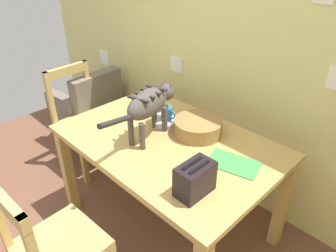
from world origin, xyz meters
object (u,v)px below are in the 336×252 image
object	(u,v)px
book_stack	(147,109)
wicker_armchair	(88,115)
cat	(150,104)
toaster	(195,179)
wicker_basket	(198,127)
dining_table	(168,150)
wooden_chair_far	(83,121)
saucer_bowl	(167,121)
wooden_chair_near	(53,247)
coffee_mug	(167,113)
magazine	(233,163)

from	to	relation	value
book_stack	wicker_armchair	world-z (taller)	book_stack
cat	toaster	world-z (taller)	cat
wicker_basket	dining_table	bearing A→B (deg)	-114.75
wooden_chair_far	wicker_armchair	bearing A→B (deg)	-127.65
wicker_armchair	saucer_bowl	bearing A→B (deg)	-100.83
wicker_basket	wooden_chair_near	world-z (taller)	wooden_chair_near
coffee_mug	wicker_armchair	size ratio (longest dim) A/B	0.16
saucer_bowl	coffee_mug	distance (m)	0.06
magazine	wicker_basket	distance (m)	0.37
dining_table	wooden_chair_far	size ratio (longest dim) A/B	1.50
coffee_mug	magazine	xyz separation A→B (m)	(0.60, -0.06, -0.08)
wooden_chair_near	toaster	bearing A→B (deg)	49.56
cat	coffee_mug	xyz separation A→B (m)	(-0.04, 0.19, -0.15)
book_stack	toaster	distance (m)	0.93
dining_table	wooden_chair_near	size ratio (longest dim) A/B	1.50
wooden_chair_near	wicker_basket	bearing A→B (deg)	81.54
cat	coffee_mug	distance (m)	0.25
magazine	toaster	distance (m)	0.35
cat	wooden_chair_near	distance (m)	0.96
saucer_bowl	toaster	xyz separation A→B (m)	(0.60, -0.39, 0.07)
dining_table	saucer_bowl	distance (m)	0.24
wicker_basket	wicker_armchair	distance (m)	1.63
dining_table	magazine	world-z (taller)	magazine
wicker_basket	wooden_chair_near	xyz separation A→B (m)	(-0.10, -1.03, -0.35)
book_stack	coffee_mug	bearing A→B (deg)	-5.26
magazine	wooden_chair_far	distance (m)	1.56
wicker_armchair	book_stack	bearing A→B (deg)	-100.77
cat	wooden_chair_near	size ratio (longest dim) A/B	0.73
wooden_chair_far	toaster	bearing A→B (deg)	77.65
book_stack	wicker_basket	xyz separation A→B (m)	(0.47, 0.02, 0.04)
cat	wicker_basket	world-z (taller)	cat
wooden_chair_near	wooden_chair_far	xyz separation A→B (m)	(-1.07, 0.85, 0.00)
dining_table	book_stack	xyz separation A→B (m)	(-0.39, 0.16, 0.10)
magazine	toaster	xyz separation A→B (m)	(-0.00, -0.34, 0.08)
wicker_basket	wooden_chair_far	xyz separation A→B (m)	(-1.17, -0.19, -0.35)
cat	wooden_chair_near	xyz separation A→B (m)	(0.10, -0.80, -0.53)
wicker_basket	cat	bearing A→B (deg)	-129.80
book_stack	magazine	bearing A→B (deg)	-5.45
coffee_mug	wicker_armchair	xyz separation A→B (m)	(-1.30, 0.12, -0.56)
coffee_mug	book_stack	world-z (taller)	coffee_mug
magazine	wicker_armchair	distance (m)	1.97
wicker_basket	toaster	bearing A→B (deg)	-51.03
dining_table	coffee_mug	bearing A→B (deg)	136.82
coffee_mug	wooden_chair_far	size ratio (longest dim) A/B	0.13
toaster	wooden_chair_far	xyz separation A→B (m)	(-1.52, 0.25, -0.39)
coffee_mug	wicker_armchair	world-z (taller)	coffee_mug
wicker_basket	book_stack	bearing A→B (deg)	-177.11
dining_table	cat	distance (m)	0.34
coffee_mug	book_stack	size ratio (longest dim) A/B	0.67
wooden_chair_far	cat	bearing A→B (deg)	84.11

